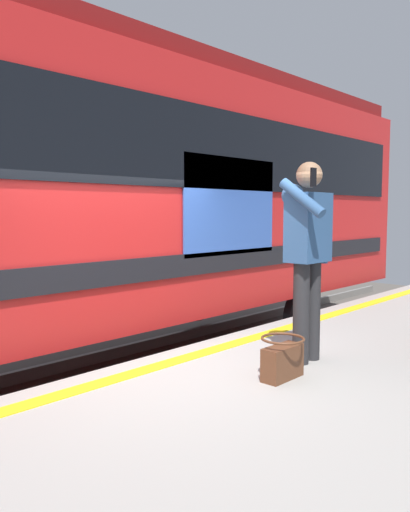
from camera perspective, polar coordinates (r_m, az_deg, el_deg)
ground_plane at (r=4.99m, az=-6.21°, el=-20.74°), size 23.51×23.51×0.00m
platform at (r=3.56m, az=21.32°, el=-24.51°), size 15.42×4.63×0.86m
safety_line at (r=4.46m, az=-3.76°, el=-11.90°), size 15.12×0.16×0.01m
track_rail_near at (r=5.79m, az=-13.73°, el=-16.24°), size 20.05×0.08×0.16m
track_rail_far at (r=6.97m, az=-20.32°, el=-12.69°), size 20.05×0.08×0.16m
passenger at (r=4.40m, az=11.52°, el=1.27°), size 0.57×0.55×1.72m
handbag at (r=4.05m, az=8.78°, el=-11.48°), size 0.38×0.34×0.33m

